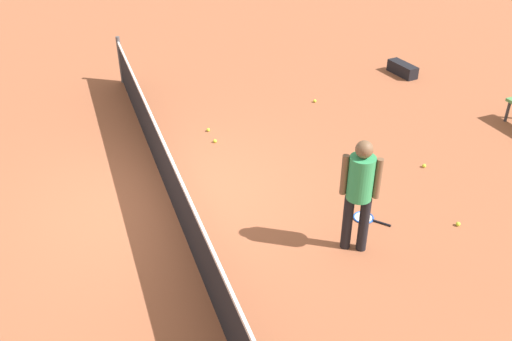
# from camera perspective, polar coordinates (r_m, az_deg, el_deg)

# --- Properties ---
(ground_plane) EXTENTS (40.00, 40.00, 0.00)m
(ground_plane) POSITION_cam_1_polar(r_m,az_deg,el_deg) (8.90, -8.77, -2.88)
(ground_plane) COLOR #9E5638
(court_net) EXTENTS (10.09, 0.09, 1.07)m
(court_net) POSITION_cam_1_polar(r_m,az_deg,el_deg) (8.63, -9.04, -0.14)
(court_net) COLOR #4C4C51
(court_net) RESTS_ON ground_plane
(player_near_side) EXTENTS (0.47, 0.49, 1.70)m
(player_near_side) POSITION_cam_1_polar(r_m,az_deg,el_deg) (7.36, 10.61, -1.75)
(player_near_side) COLOR black
(player_near_side) RESTS_ON ground_plane
(tennis_racket_near_player) EXTENTS (0.56, 0.51, 0.03)m
(tennis_racket_near_player) POSITION_cam_1_polar(r_m,az_deg,el_deg) (8.52, 11.16, -4.81)
(tennis_racket_near_player) COLOR blue
(tennis_racket_near_player) RESTS_ON ground_plane
(tennis_ball_near_player) EXTENTS (0.07, 0.07, 0.07)m
(tennis_ball_near_player) POSITION_cam_1_polar(r_m,az_deg,el_deg) (8.74, 20.06, -5.18)
(tennis_ball_near_player) COLOR #C6E033
(tennis_ball_near_player) RESTS_ON ground_plane
(tennis_ball_by_net) EXTENTS (0.07, 0.07, 0.07)m
(tennis_ball_by_net) POSITION_cam_1_polar(r_m,az_deg,el_deg) (10.36, -4.24, 3.04)
(tennis_ball_by_net) COLOR #C6E033
(tennis_ball_by_net) RESTS_ON ground_plane
(tennis_ball_midcourt) EXTENTS (0.07, 0.07, 0.07)m
(tennis_ball_midcourt) POSITION_cam_1_polar(r_m,az_deg,el_deg) (10.00, 16.89, 0.47)
(tennis_ball_midcourt) COLOR #C6E033
(tennis_ball_midcourt) RESTS_ON ground_plane
(tennis_ball_baseline) EXTENTS (0.07, 0.07, 0.07)m
(tennis_ball_baseline) POSITION_cam_1_polar(r_m,az_deg,el_deg) (10.77, -4.93, 4.19)
(tennis_ball_baseline) COLOR #C6E033
(tennis_ball_baseline) RESTS_ON ground_plane
(tennis_ball_stray_left) EXTENTS (0.07, 0.07, 0.07)m
(tennis_ball_stray_left) POSITION_cam_1_polar(r_m,az_deg,el_deg) (11.98, 6.07, 7.12)
(tennis_ball_stray_left) COLOR #C6E033
(tennis_ball_stray_left) RESTS_ON ground_plane
(equipment_bag) EXTENTS (0.83, 0.39, 0.28)m
(equipment_bag) POSITION_cam_1_polar(r_m,az_deg,el_deg) (13.76, 14.72, 10.10)
(equipment_bag) COLOR black
(equipment_bag) RESTS_ON ground_plane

